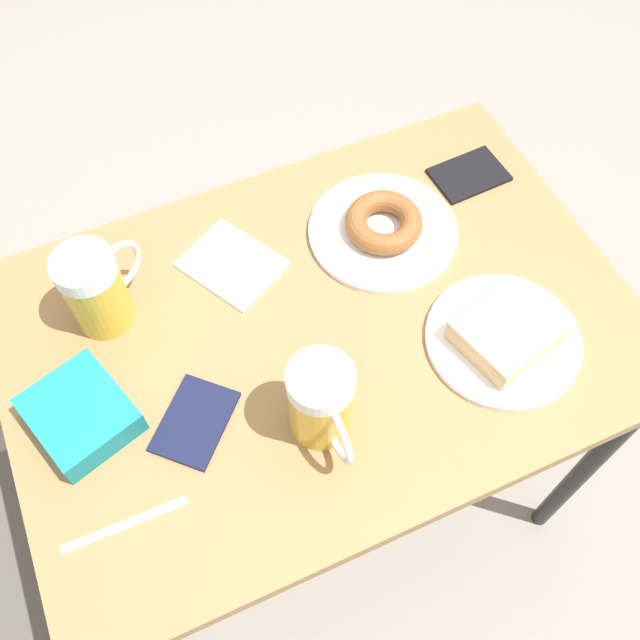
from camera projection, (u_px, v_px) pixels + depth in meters
ground_plane at (320, 482)px, 1.74m from camera, size 8.00×8.00×0.00m
table at (320, 350)px, 1.16m from camera, size 0.66×0.96×0.75m
plate_with_cake at (505, 335)px, 1.07m from camera, size 0.24×0.24×0.05m
plate_with_donut at (383, 227)px, 1.18m from camera, size 0.25×0.25×0.05m
beer_mug_left at (96, 289)px, 1.04m from camera, size 0.10×0.13×0.15m
beer_mug_center at (322, 402)px, 0.95m from camera, size 0.14×0.09×0.15m
napkin_folded at (232, 264)px, 1.15m from camera, size 0.19×0.18×0.00m
fork at (125, 525)px, 0.94m from camera, size 0.02×0.17×0.00m
passport_near_edge at (469, 175)px, 1.25m from camera, size 0.09×0.13×0.01m
passport_far_edge at (195, 421)px, 1.01m from camera, size 0.15×0.15×0.01m
blue_pouch at (80, 414)px, 1.00m from camera, size 0.17×0.16×0.05m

